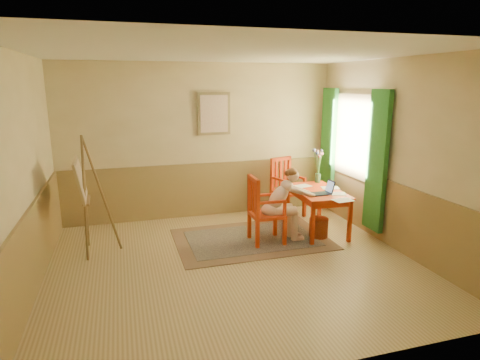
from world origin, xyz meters
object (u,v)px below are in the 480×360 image
object	(u,v)px
chair_back	(286,187)
figure	(283,202)
table	(317,195)
laptop	(324,191)
chair_left	(264,210)
easel	(83,185)

from	to	relation	value
chair_back	figure	distance (m)	1.32
chair_back	figure	world-z (taller)	figure
figure	chair_back	bearing A→B (deg)	64.84
table	figure	size ratio (longest dim) A/B	1.06
laptop	chair_back	bearing A→B (deg)	95.73
chair_left	figure	xyz separation A→B (m)	(0.32, -0.00, 0.11)
table	chair_left	distance (m)	1.05
laptop	table	bearing A→B (deg)	85.65
chair_back	table	bearing A→B (deg)	-81.78
chair_left	easel	xyz separation A→B (m)	(-2.59, 0.37, 0.50)
chair_left	laptop	bearing A→B (deg)	-1.49
chair_left	easel	bearing A→B (deg)	171.82
chair_left	figure	bearing A→B (deg)	-0.89
chair_left	figure	distance (m)	0.34
laptop	easel	world-z (taller)	easel
chair_left	chair_back	xyz separation A→B (m)	(0.88, 1.19, 0.01)
table	easel	xyz separation A→B (m)	(-3.61, 0.15, 0.40)
table	chair_back	world-z (taller)	chair_back
figure	easel	size ratio (longest dim) A/B	0.67
laptop	easel	xyz separation A→B (m)	(-3.59, 0.40, 0.27)
table	figure	world-z (taller)	figure
table	chair_left	world-z (taller)	chair_left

